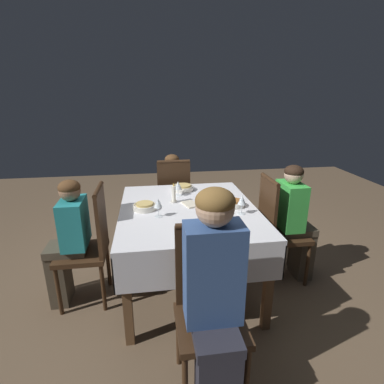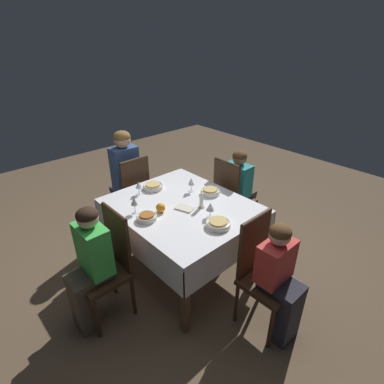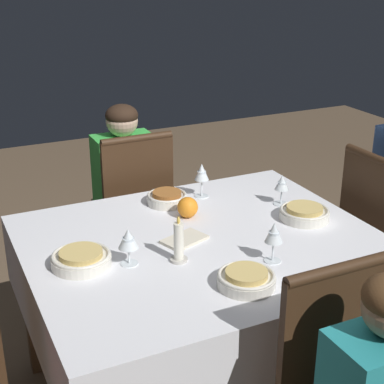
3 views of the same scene
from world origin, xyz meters
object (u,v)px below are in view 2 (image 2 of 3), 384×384
(bowl_north, at_px, (210,191))
(bowl_south, at_px, (147,217))
(chair_south, at_px, (109,262))
(chair_east, at_px, (262,269))
(person_child_red, at_px, (281,279))
(orange_fruit, at_px, (161,208))
(person_child_green, at_px, (89,265))
(candle_centerpiece, at_px, (201,201))
(chair_north, at_px, (231,196))
(bowl_east, at_px, (218,224))
(person_child_teal, at_px, (240,188))
(napkin_red_folded, at_px, (185,208))
(person_adult_denim, at_px, (124,175))
(wine_glass_north, at_px, (191,182))
(wine_glass_west, at_px, (139,185))
(bowl_west, at_px, (153,186))
(dining_table, at_px, (182,213))
(wine_glass_east, at_px, (210,207))
(chair_west, at_px, (132,192))
(wine_glass_south, at_px, (134,202))

(bowl_north, distance_m, bowl_south, 0.75)
(chair_south, bearing_deg, chair_east, 43.40)
(person_child_red, height_order, orange_fruit, person_child_red)
(chair_east, xyz_separation_m, person_child_red, (0.17, -0.00, 0.02))
(chair_south, bearing_deg, person_child_green, -90.00)
(orange_fruit, bearing_deg, bowl_south, -82.92)
(chair_east, distance_m, candle_centerpiece, 0.81)
(bowl_north, bearing_deg, chair_north, 101.03)
(bowl_east, bearing_deg, person_child_teal, 118.90)
(orange_fruit, xyz_separation_m, napkin_red_folded, (0.11, 0.20, -0.04))
(person_adult_denim, distance_m, wine_glass_north, 0.96)
(chair_north, height_order, wine_glass_west, chair_north)
(person_child_red, height_order, bowl_west, person_child_red)
(chair_south, bearing_deg, bowl_south, 92.74)
(dining_table, xyz_separation_m, person_child_red, (1.08, 0.05, -0.11))
(wine_glass_east, relative_size, orange_fruit, 1.58)
(chair_west, relative_size, bowl_east, 4.67)
(person_child_red, height_order, bowl_north, person_child_red)
(chair_east, height_order, person_child_green, person_child_green)
(dining_table, height_order, wine_glass_south, wine_glass_south)
(bowl_east, bearing_deg, chair_north, 123.57)
(person_child_green, relative_size, bowl_west, 5.27)
(dining_table, distance_m, person_child_green, 0.97)
(wine_glass_east, bearing_deg, bowl_south, -126.95)
(chair_north, bearing_deg, chair_west, 43.37)
(bowl_west, xyz_separation_m, bowl_east, (0.94, -0.01, -0.00))
(bowl_north, relative_size, napkin_red_folded, 1.01)
(chair_west, bearing_deg, wine_glass_west, 68.44)
(chair_west, distance_m, napkin_red_folded, 1.01)
(chair_north, height_order, wine_glass_south, chair_north)
(person_child_red, bearing_deg, orange_fruit, 103.86)
(chair_east, distance_m, orange_fruit, 1.02)
(person_child_red, distance_m, bowl_west, 1.56)
(bowl_south, bearing_deg, wine_glass_east, 53.05)
(wine_glass_south, bearing_deg, wine_glass_north, 86.49)
(chair_south, height_order, candle_centerpiece, chair_south)
(chair_south, bearing_deg, bowl_east, 59.35)
(wine_glass_north, distance_m, napkin_red_folded, 0.37)
(dining_table, height_order, bowl_south, bowl_south)
(wine_glass_east, bearing_deg, chair_south, -110.22)
(person_adult_denim, bearing_deg, chair_south, 52.78)
(chair_south, relative_size, bowl_east, 4.67)
(wine_glass_north, relative_size, bowl_south, 0.87)
(chair_west, bearing_deg, bowl_north, 110.74)
(bowl_west, xyz_separation_m, wine_glass_east, (0.79, 0.05, 0.07))
(dining_table, distance_m, wine_glass_east, 0.38)
(dining_table, bearing_deg, bowl_east, -1.17)
(bowl_west, xyz_separation_m, orange_fruit, (0.43, -0.23, 0.02))
(wine_glass_east, bearing_deg, dining_table, -170.59)
(orange_fruit, bearing_deg, person_child_teal, 91.38)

